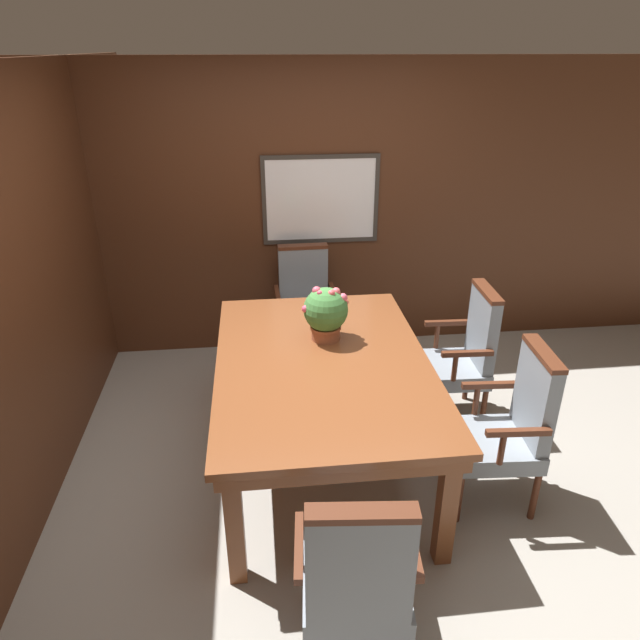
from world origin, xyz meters
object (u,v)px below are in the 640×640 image
object	(u,v)px
dining_table	(323,373)
chair_right_near	(509,425)
chair_head_near	(356,577)
chair_right_far	(462,353)
potted_plant	(326,312)
chair_head_far	(305,305)

from	to	relation	value
dining_table	chair_right_near	size ratio (longest dim) A/B	1.91
chair_right_near	chair_head_near	size ratio (longest dim) A/B	1.00
chair_head_near	chair_right_far	distance (m)	2.10
dining_table	potted_plant	xyz separation A→B (m)	(0.05, 0.28, 0.28)
dining_table	chair_right_far	xyz separation A→B (m)	(1.06, 0.43, -0.17)
chair_head_near	dining_table	bearing A→B (deg)	-85.62
potted_plant	chair_head_far	bearing A→B (deg)	91.93
chair_head_near	potted_plant	xyz separation A→B (m)	(0.08, 1.65, 0.45)
chair_right_near	potted_plant	size ratio (longest dim) A/B	2.81
chair_right_far	chair_right_near	bearing A→B (deg)	0.93
chair_right_near	chair_head_near	world-z (taller)	same
dining_table	chair_head_far	world-z (taller)	chair_head_far
chair_head_far	potted_plant	xyz separation A→B (m)	(0.04, -1.12, 0.45)
chair_head_near	chair_right_far	world-z (taller)	same
dining_table	chair_head_near	size ratio (longest dim) A/B	1.91
chair_head_near	potted_plant	world-z (taller)	potted_plant
chair_right_near	potted_plant	xyz separation A→B (m)	(-0.98, 0.71, 0.45)
dining_table	potted_plant	distance (m)	0.40
chair_head_far	potted_plant	world-z (taller)	potted_plant
dining_table	chair_head_near	bearing A→B (deg)	-90.97
chair_right_far	chair_head_far	distance (m)	1.42
dining_table	chair_right_far	distance (m)	1.15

